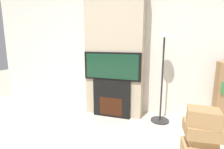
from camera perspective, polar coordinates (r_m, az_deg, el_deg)
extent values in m
cube|color=silver|center=(3.65, 2.02, 9.13)|extent=(6.00, 0.06, 2.70)
cube|color=tan|center=(3.44, 0.99, 9.02)|extent=(1.12, 0.38, 2.70)
cube|color=black|center=(3.44, 0.00, -7.73)|extent=(0.73, 0.14, 0.73)
cube|color=#33160A|center=(3.42, -0.38, -10.42)|extent=(0.45, 0.01, 0.35)
cube|color=black|center=(3.29, 0.00, 2.72)|extent=(1.11, 0.06, 0.53)
cube|color=#143823|center=(3.26, -0.18, 2.64)|extent=(1.02, 0.01, 0.47)
cylinder|color=#262628|center=(3.47, 15.35, -14.24)|extent=(0.33, 0.33, 0.03)
cylinder|color=#262628|center=(3.22, 16.03, -1.85)|extent=(0.03, 0.03, 1.50)
cone|color=silver|center=(3.15, 16.81, 12.49)|extent=(0.24, 0.24, 0.10)
cube|color=tan|center=(2.57, 27.15, -18.28)|extent=(0.37, 0.29, 0.12)
cube|color=#A37A4C|center=(2.51, 27.43, -15.62)|extent=(0.44, 0.39, 0.15)
cube|color=#A37A4C|center=(2.42, 27.62, -12.15)|extent=(0.38, 0.29, 0.20)
cube|color=#2D7F3D|center=(3.32, 32.49, -3.81)|extent=(0.04, 0.02, 0.20)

